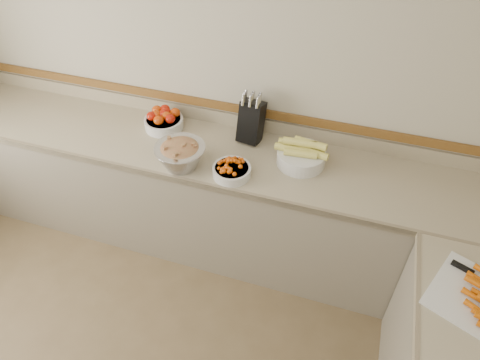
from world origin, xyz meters
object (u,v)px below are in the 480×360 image
(cherry_tomato_bowl, at_px, (232,170))
(rhubarb_bowl, at_px, (180,154))
(tomato_bowl, at_px, (164,120))
(corn_bowl, at_px, (301,155))
(knife_block, at_px, (251,121))

(cherry_tomato_bowl, distance_m, rhubarb_bowl, 0.33)
(tomato_bowl, distance_m, corn_bowl, 1.00)
(cherry_tomato_bowl, bearing_deg, tomato_bowl, 151.22)
(knife_block, xyz_separation_m, rhubarb_bowl, (-0.33, -0.41, -0.05))
(corn_bowl, height_order, rhubarb_bowl, corn_bowl)
(tomato_bowl, relative_size, rhubarb_bowl, 0.86)
(knife_block, distance_m, corn_bowl, 0.41)
(corn_bowl, distance_m, rhubarb_bowl, 0.76)
(tomato_bowl, bearing_deg, knife_block, 5.20)
(cherry_tomato_bowl, height_order, rhubarb_bowl, rhubarb_bowl)
(rhubarb_bowl, bearing_deg, tomato_bowl, 129.10)
(tomato_bowl, relative_size, corn_bowl, 0.80)
(knife_block, xyz_separation_m, corn_bowl, (0.38, -0.15, -0.08))
(cherry_tomato_bowl, xyz_separation_m, rhubarb_bowl, (-0.33, -0.01, 0.05))
(knife_block, bearing_deg, tomato_bowl, -174.80)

